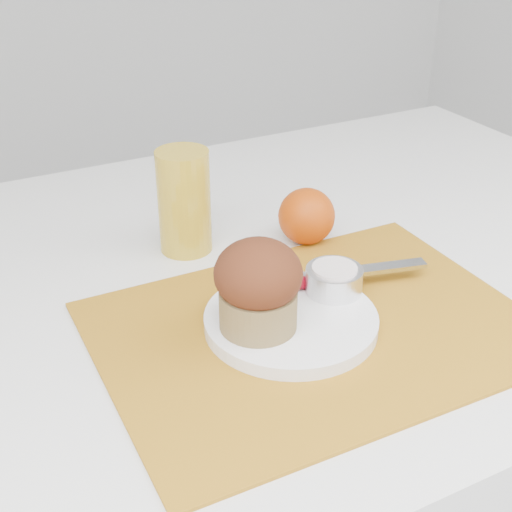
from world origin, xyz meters
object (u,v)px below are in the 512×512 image
juice_glass (184,202)px  table (266,475)px  muffin (258,285)px  orange (307,216)px  plate (291,321)px

juice_glass → table: bearing=-41.6°
table → muffin: (-0.09, -0.15, 0.44)m
table → orange: 0.42m
table → juice_glass: size_ratio=9.07×
muffin → plate: bearing=2.3°
juice_glass → muffin: juice_glass is taller
table → orange: bearing=15.2°
orange → juice_glass: bearing=159.6°
juice_glass → plate: bearing=-82.5°
juice_glass → muffin: 0.22m
table → plate: bearing=-109.6°
juice_glass → orange: bearing=-20.4°
plate → orange: size_ratio=2.50×
plate → muffin: size_ratio=1.90×
plate → orange: orange is taller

